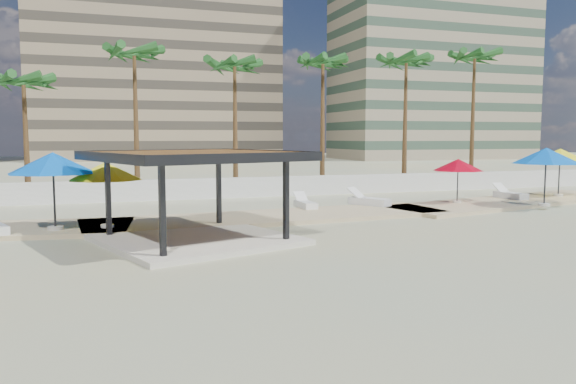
# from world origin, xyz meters

# --- Properties ---
(ground) EXTENTS (200.00, 200.00, 0.00)m
(ground) POSITION_xyz_m (0.00, 0.00, 0.00)
(ground) COLOR tan
(ground) RESTS_ON ground
(promenade) EXTENTS (44.45, 7.97, 0.24)m
(promenade) POSITION_xyz_m (2.00, 7.67, 0.06)
(promenade) COLOR #C6B284
(promenade) RESTS_ON ground
(boundary_wall) EXTENTS (56.00, 0.30, 1.20)m
(boundary_wall) POSITION_xyz_m (0.00, 16.00, 0.60)
(boundary_wall) COLOR silver
(boundary_wall) RESTS_ON ground
(building_mid) EXTENTS (38.00, 16.00, 30.40)m
(building_mid) POSITION_xyz_m (4.00, 78.00, 14.27)
(building_mid) COLOR #847259
(building_mid) RESTS_ON ground
(building_east) EXTENTS (32.00, 15.00, 36.40)m
(building_east) POSITION_xyz_m (48.00, 66.00, 17.27)
(building_east) COLOR gray
(building_east) RESTS_ON ground
(pavilion_central) EXTENTS (7.76, 7.76, 3.11)m
(pavilion_central) POSITION_xyz_m (-2.11, 2.74, 1.86)
(pavilion_central) COLOR beige
(pavilion_central) RESTS_ON ground
(umbrella_b) EXTENTS (3.68, 3.68, 2.47)m
(umbrella_b) POSITION_xyz_m (-4.96, 5.80, 2.31)
(umbrella_b) COLOR beige
(umbrella_b) RESTS_ON promenade
(umbrella_c) EXTENTS (2.61, 2.61, 2.28)m
(umbrella_c) POSITION_xyz_m (12.39, 8.35, 2.14)
(umbrella_c) COLOR beige
(umbrella_c) RESTS_ON promenade
(umbrella_d) EXTENTS (3.90, 3.90, 2.88)m
(umbrella_d) POSITION_xyz_m (15.64, 5.80, 2.66)
(umbrella_d) COLOR beige
(umbrella_d) RESTS_ON promenade
(umbrella_e) EXTENTS (3.41, 3.41, 2.75)m
(umbrella_e) POSITION_xyz_m (19.84, 9.20, 2.54)
(umbrella_e) COLOR beige
(umbrella_e) RESTS_ON promenade
(umbrella_f) EXTENTS (3.83, 3.83, 2.85)m
(umbrella_f) POSITION_xyz_m (-6.77, 5.80, 2.63)
(umbrella_f) COLOR beige
(umbrella_f) RESTS_ON promenade
(lounger_b) EXTENTS (0.63, 1.86, 0.70)m
(lounger_b) POSITION_xyz_m (4.24, 9.07, 0.35)
(lounger_b) COLOR white
(lounger_b) RESTS_ON promenade
(lounger_c) EXTENTS (1.78, 2.27, 0.84)m
(lounger_c) POSITION_xyz_m (7.62, 8.99, 0.38)
(lounger_c) COLOR white
(lounger_c) RESTS_ON promenade
(lounger_d) EXTENTS (0.86, 2.16, 0.80)m
(lounger_d) POSITION_xyz_m (16.48, 9.25, 0.37)
(lounger_d) COLOR white
(lounger_d) RESTS_ON promenade
(palm_c) EXTENTS (3.00, 3.00, 7.48)m
(palm_c) POSITION_xyz_m (-9.00, 18.10, 6.42)
(palm_c) COLOR brown
(palm_c) RESTS_ON ground
(palm_d) EXTENTS (3.00, 3.00, 9.40)m
(palm_d) POSITION_xyz_m (-3.00, 18.90, 8.23)
(palm_d) COLOR brown
(palm_d) RESTS_ON ground
(palm_e) EXTENTS (3.00, 3.00, 8.85)m
(palm_e) POSITION_xyz_m (3.00, 18.40, 7.71)
(palm_e) COLOR brown
(palm_e) RESTS_ON ground
(palm_f) EXTENTS (3.00, 3.00, 9.33)m
(palm_f) POSITION_xyz_m (9.00, 18.60, 8.17)
(palm_f) COLOR brown
(palm_f) RESTS_ON ground
(palm_g) EXTENTS (3.00, 3.00, 9.60)m
(palm_g) POSITION_xyz_m (15.00, 18.20, 8.41)
(palm_g) COLOR brown
(palm_g) RESTS_ON ground
(palm_h) EXTENTS (3.00, 3.00, 10.26)m
(palm_h) POSITION_xyz_m (21.00, 18.80, 9.03)
(palm_h) COLOR brown
(palm_h) RESTS_ON ground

